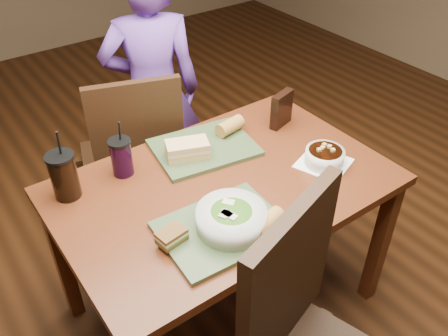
{
  "coord_description": "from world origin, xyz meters",
  "views": [
    {
      "loc": [
        -0.85,
        -1.17,
        1.92
      ],
      "look_at": [
        0.0,
        0.0,
        0.82
      ],
      "focal_mm": 38.0,
      "sensor_mm": 36.0,
      "label": 1
    }
  ],
  "objects": [
    {
      "name": "sandwich_far",
      "position": [
        -0.03,
        0.21,
        0.8
      ],
      "size": [
        0.2,
        0.15,
        0.07
      ],
      "color": "tan",
      "rests_on": "tray_far"
    },
    {
      "name": "tray_far",
      "position": [
        0.06,
        0.23,
        0.76
      ],
      "size": [
        0.46,
        0.38,
        0.02
      ],
      "primitive_type": "cube",
      "rotation": [
        0.0,
        0.0,
        -0.16
      ],
      "color": "#374828",
      "rests_on": "dining_table"
    },
    {
      "name": "cup_berry",
      "position": [
        -0.29,
        0.29,
        0.83
      ],
      "size": [
        0.09,
        0.09,
        0.24
      ],
      "color": "black",
      "rests_on": "dining_table"
    },
    {
      "name": "soup_bowl",
      "position": [
        0.41,
        -0.14,
        0.79
      ],
      "size": [
        0.25,
        0.25,
        0.08
      ],
      "color": "white",
      "rests_on": "dining_table"
    },
    {
      "name": "chip_bag",
      "position": [
        0.46,
        0.19,
        0.83
      ],
      "size": [
        0.13,
        0.07,
        0.16
      ],
      "primitive_type": "cube",
      "rotation": [
        0.0,
        0.0,
        0.27
      ],
      "color": "black",
      "rests_on": "dining_table"
    },
    {
      "name": "sandwich_near",
      "position": [
        -0.34,
        -0.17,
        0.79
      ],
      "size": [
        0.1,
        0.08,
        0.05
      ],
      "color": "#593819",
      "rests_on": "tray_near"
    },
    {
      "name": "baguette_near",
      "position": [
        -0.04,
        -0.31,
        0.8
      ],
      "size": [
        0.13,
        0.08,
        0.06
      ],
      "primitive_type": "cylinder",
      "rotation": [
        0.0,
        1.57,
        0.19
      ],
      "color": "#AD7533",
      "rests_on": "tray_near"
    },
    {
      "name": "salad_bowl",
      "position": [
        -0.14,
        -0.23,
        0.81
      ],
      "size": [
        0.24,
        0.24,
        0.08
      ],
      "color": "silver",
      "rests_on": "tray_near"
    },
    {
      "name": "cup_cola",
      "position": [
        -0.52,
        0.28,
        0.84
      ],
      "size": [
        0.11,
        0.11,
        0.29
      ],
      "color": "black",
      "rests_on": "dining_table"
    },
    {
      "name": "ground",
      "position": [
        0.0,
        0.0,
        0.0
      ],
      "size": [
        6.0,
        6.0,
        0.0
      ],
      "primitive_type": "plane",
      "color": "#381C0B",
      "rests_on": "ground"
    },
    {
      "name": "dining_table",
      "position": [
        0.0,
        0.0,
        0.66
      ],
      "size": [
        1.3,
        0.85,
        0.75
      ],
      "color": "#512310",
      "rests_on": "ground"
    },
    {
      "name": "chair_far",
      "position": [
        -0.1,
        0.65,
        0.55
      ],
      "size": [
        0.54,
        0.55,
        0.99
      ],
      "color": "black",
      "rests_on": "ground"
    },
    {
      "name": "tray_near",
      "position": [
        -0.16,
        -0.21,
        0.76
      ],
      "size": [
        0.44,
        0.35,
        0.02
      ],
      "primitive_type": "cube",
      "rotation": [
        0.0,
        0.0,
        -0.06
      ],
      "color": "#374828",
      "rests_on": "dining_table"
    },
    {
      "name": "baguette_far",
      "position": [
        0.22,
        0.26,
        0.8
      ],
      "size": [
        0.14,
        0.08,
        0.06
      ],
      "primitive_type": "cylinder",
      "rotation": [
        0.0,
        1.57,
        0.17
      ],
      "color": "#AD7533",
      "rests_on": "tray_far"
    },
    {
      "name": "diner",
      "position": [
        0.16,
        0.87,
        0.71
      ],
      "size": [
        0.61,
        0.52,
        1.42
      ],
      "primitive_type": "imported",
      "rotation": [
        0.0,
        0.0,
        2.75
      ],
      "color": "#68399F",
      "rests_on": "ground"
    }
  ]
}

